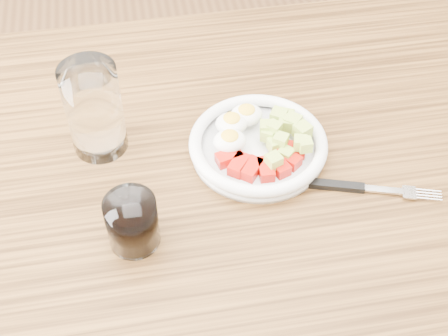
% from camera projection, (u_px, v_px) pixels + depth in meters
% --- Properties ---
extents(dining_table, '(1.50, 0.90, 0.77)m').
position_uv_depth(dining_table, '(231.00, 225.00, 1.02)').
color(dining_table, brown).
rests_on(dining_table, ground).
extents(bowl, '(0.22, 0.22, 0.05)m').
position_uv_depth(bowl, '(258.00, 143.00, 0.97)').
color(bowl, white).
rests_on(bowl, dining_table).
extents(fork, '(0.21, 0.08, 0.01)m').
position_uv_depth(fork, '(349.00, 187.00, 0.93)').
color(fork, black).
rests_on(fork, dining_table).
extents(water_glass, '(0.09, 0.09, 0.15)m').
position_uv_depth(water_glass, '(94.00, 109.00, 0.94)').
color(water_glass, white).
rests_on(water_glass, dining_table).
extents(coffee_glass, '(0.07, 0.07, 0.08)m').
position_uv_depth(coffee_glass, '(132.00, 222.00, 0.85)').
color(coffee_glass, white).
rests_on(coffee_glass, dining_table).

